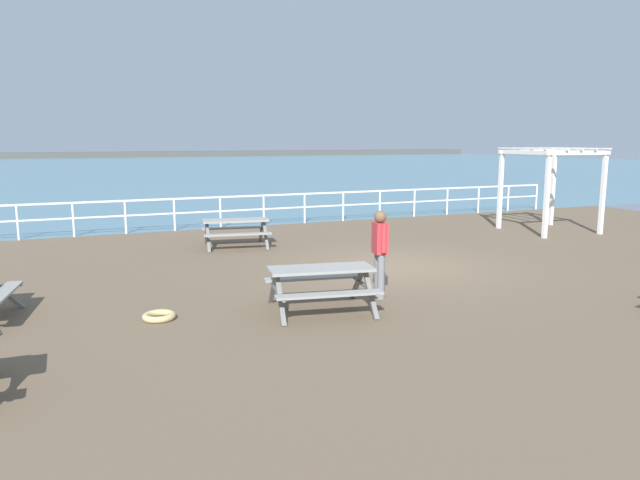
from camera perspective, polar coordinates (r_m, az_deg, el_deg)
The scene contains 9 objects.
ground_plane at distance 14.31m, azimuth 7.46°, elevation -2.87°, with size 30.00×24.00×0.20m, color brown.
sea_band at distance 65.18m, azimuth -17.33°, elevation 6.51°, with size 142.00×90.00×0.01m, color teal.
distant_shoreline at distance 107.99m, azimuth -19.94°, elevation 7.41°, with size 142.00×6.00×1.80m, color #4C4C47.
seaward_railing at distance 21.11m, azimuth -3.40°, elevation 3.48°, with size 23.07×0.07×1.08m.
picnic_table_near_left at distance 16.76m, azimuth -8.05°, elevation 1.31°, with size 2.03×1.80×0.80m.
picnic_table_mid_centre at distance 10.39m, azimuth 0.09°, elevation -3.66°, with size 2.04×1.81×0.80m.
visitor at distance 11.24m, azimuth 5.72°, elevation -0.80°, with size 0.28×0.52×1.66m.
lattice_pergola at distance 20.77m, azimuth 21.17°, elevation 6.25°, with size 2.55×2.67×2.70m.
rope_coil at distance 10.39m, azimuth -15.08°, elevation -7.02°, with size 0.55×0.55×0.11m, color tan.
Camera 1 is at (-7.26, -11.95, 2.96)m, focal length 33.61 mm.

